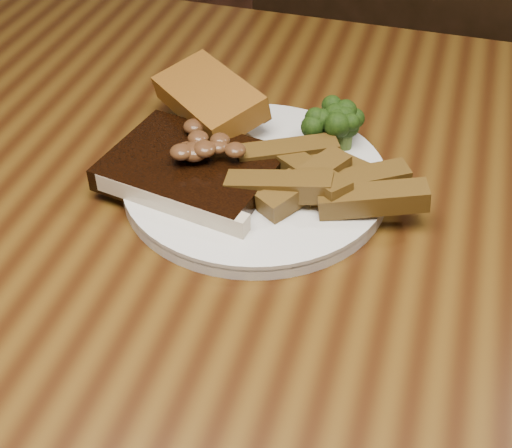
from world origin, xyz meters
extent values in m
cube|color=#4B300F|center=(0.00, 0.00, 0.73)|extent=(1.60, 0.90, 0.04)
cube|color=black|center=(0.07, 0.75, 0.46)|extent=(0.53, 0.53, 0.04)
cylinder|color=black|center=(0.28, 0.88, 0.22)|extent=(0.04, 0.04, 0.44)
cylinder|color=black|center=(-0.07, 0.96, 0.22)|extent=(0.04, 0.04, 0.44)
cylinder|color=black|center=(0.21, 0.53, 0.22)|extent=(0.04, 0.04, 0.44)
cylinder|color=black|center=(-0.14, 0.61, 0.22)|extent=(0.04, 0.04, 0.44)
cube|color=black|center=(0.03, 0.55, 0.71)|extent=(0.44, 0.12, 0.47)
cylinder|color=white|center=(-0.03, 0.07, 0.76)|extent=(0.27, 0.27, 0.01)
cube|color=black|center=(-0.09, 0.05, 0.77)|extent=(0.17, 0.14, 0.02)
cube|color=beige|center=(-0.09, 0.00, 0.77)|extent=(0.15, 0.04, 0.02)
cube|color=#9B641C|center=(-0.11, 0.14, 0.78)|extent=(0.14, 0.13, 0.03)
camera|label=1|loc=(0.12, -0.45, 1.18)|focal=50.00mm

